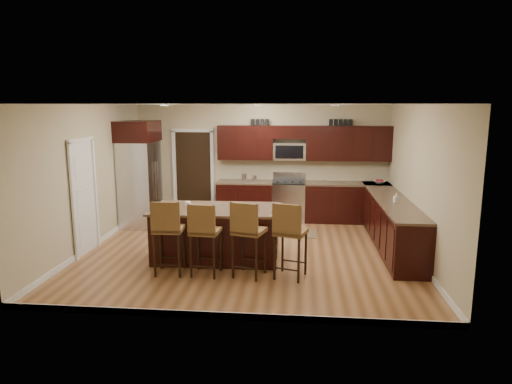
# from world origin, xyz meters

# --- Properties ---
(floor) EXTENTS (6.00, 6.00, 0.00)m
(floor) POSITION_xyz_m (0.00, 0.00, 0.00)
(floor) COLOR #9C683E
(floor) RESTS_ON ground
(ceiling) EXTENTS (6.00, 6.00, 0.00)m
(ceiling) POSITION_xyz_m (0.00, 0.00, 2.70)
(ceiling) COLOR silver
(ceiling) RESTS_ON wall_back
(wall_back) EXTENTS (6.00, 0.00, 6.00)m
(wall_back) POSITION_xyz_m (0.00, 2.75, 1.35)
(wall_back) COLOR #BCAE87
(wall_back) RESTS_ON floor
(wall_left) EXTENTS (0.00, 5.50, 5.50)m
(wall_left) POSITION_xyz_m (-3.00, 0.00, 1.35)
(wall_left) COLOR #BCAE87
(wall_left) RESTS_ON floor
(wall_right) EXTENTS (0.00, 5.50, 5.50)m
(wall_right) POSITION_xyz_m (3.00, 0.00, 1.35)
(wall_right) COLOR #BCAE87
(wall_right) RESTS_ON floor
(base_cabinets) EXTENTS (4.02, 3.96, 0.92)m
(base_cabinets) POSITION_xyz_m (1.90, 1.45, 0.46)
(base_cabinets) COLOR black
(base_cabinets) RESTS_ON floor
(upper_cabinets) EXTENTS (4.00, 0.33, 0.80)m
(upper_cabinets) POSITION_xyz_m (1.04, 2.58, 1.84)
(upper_cabinets) COLOR black
(upper_cabinets) RESTS_ON wall_back
(range) EXTENTS (0.76, 0.64, 1.11)m
(range) POSITION_xyz_m (0.68, 2.45, 0.47)
(range) COLOR silver
(range) RESTS_ON floor
(microwave) EXTENTS (0.76, 0.31, 0.40)m
(microwave) POSITION_xyz_m (0.68, 2.60, 1.62)
(microwave) COLOR silver
(microwave) RESTS_ON upper_cabinets
(doorway) EXTENTS (0.85, 0.03, 2.06)m
(doorway) POSITION_xyz_m (-1.65, 2.73, 1.03)
(doorway) COLOR black
(doorway) RESTS_ON floor
(pantry_door) EXTENTS (0.03, 0.80, 2.04)m
(pantry_door) POSITION_xyz_m (-2.98, -0.30, 1.02)
(pantry_door) COLOR white
(pantry_door) RESTS_ON floor
(letter_decor) EXTENTS (2.20, 0.03, 0.15)m
(letter_decor) POSITION_xyz_m (0.90, 2.58, 2.29)
(letter_decor) COLOR black
(letter_decor) RESTS_ON upper_cabinets
(island) EXTENTS (2.26, 1.21, 0.92)m
(island) POSITION_xyz_m (-0.52, -0.42, 0.43)
(island) COLOR black
(island) RESTS_ON floor
(stool_left) EXTENTS (0.48, 0.48, 1.22)m
(stool_left) POSITION_xyz_m (-1.14, -1.27, 0.76)
(stool_left) COLOR brown
(stool_left) RESTS_ON floor
(stool_mid) EXTENTS (0.48, 0.48, 1.19)m
(stool_mid) POSITION_xyz_m (-0.56, -1.27, 0.74)
(stool_mid) COLOR brown
(stool_mid) RESTS_ON floor
(stool_right) EXTENTS (0.57, 0.57, 1.22)m
(stool_right) POSITION_xyz_m (0.13, -1.27, 0.76)
(stool_right) COLOR brown
(stool_right) RESTS_ON floor
(refrigerator) EXTENTS (0.79, 1.01, 2.35)m
(refrigerator) POSITION_xyz_m (-2.62, 1.66, 1.20)
(refrigerator) COLOR silver
(refrigerator) RESTS_ON floor
(floor_mat) EXTENTS (1.02, 0.73, 0.01)m
(floor_mat) POSITION_xyz_m (0.83, 1.33, 0.01)
(floor_mat) COLOR brown
(floor_mat) RESTS_ON floor
(fruit_bowl) EXTENTS (0.29, 0.29, 0.07)m
(fruit_bowl) POSITION_xyz_m (2.75, 2.45, 0.95)
(fruit_bowl) COLOR silver
(fruit_bowl) RESTS_ON base_cabinets
(soap_bottle) EXTENTS (0.09, 0.09, 0.17)m
(soap_bottle) POSITION_xyz_m (2.70, 0.36, 1.00)
(soap_bottle) COLOR #B2B2B2
(soap_bottle) RESTS_ON base_cabinets
(canister_tall) EXTENTS (0.12, 0.12, 0.18)m
(canister_tall) POSITION_xyz_m (-0.37, 2.45, 1.01)
(canister_tall) COLOR silver
(canister_tall) RESTS_ON base_cabinets
(canister_short) EXTENTS (0.11, 0.11, 0.14)m
(canister_short) POSITION_xyz_m (-0.13, 2.45, 0.99)
(canister_short) COLOR silver
(canister_short) RESTS_ON base_cabinets
(island_jar) EXTENTS (0.10, 0.10, 0.10)m
(island_jar) POSITION_xyz_m (-1.02, -0.42, 0.97)
(island_jar) COLOR white
(island_jar) RESTS_ON island
(stool_extra) EXTENTS (0.57, 0.57, 1.22)m
(stool_extra) POSITION_xyz_m (0.78, -1.27, 0.76)
(stool_extra) COLOR brown
(stool_extra) RESTS_ON floor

